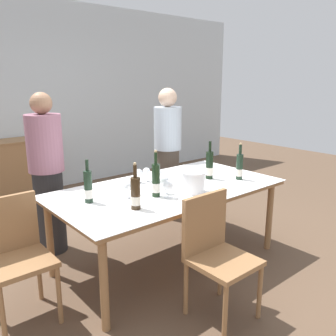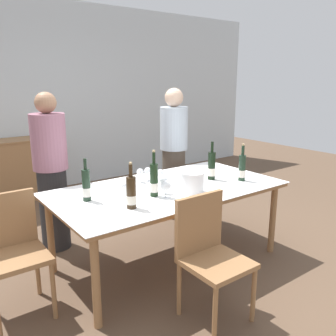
{
  "view_description": "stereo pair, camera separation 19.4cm",
  "coord_description": "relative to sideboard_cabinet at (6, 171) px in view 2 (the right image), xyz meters",
  "views": [
    {
      "loc": [
        -1.97,
        -2.33,
        1.67
      ],
      "look_at": [
        0.0,
        0.0,
        0.91
      ],
      "focal_mm": 38.0,
      "sensor_mm": 36.0,
      "label": 1
    },
    {
      "loc": [
        -1.81,
        -2.45,
        1.67
      ],
      "look_at": [
        0.0,
        0.0,
        0.91
      ],
      "focal_mm": 38.0,
      "sensor_mm": 36.0,
      "label": 2
    }
  ],
  "objects": [
    {
      "name": "person_host",
      "position": [
        0.06,
        -1.79,
        0.35
      ],
      "size": [
        0.33,
        0.33,
        1.56
      ],
      "color": "#262628",
      "rests_on": "ground_plane"
    },
    {
      "name": "wine_glass_0",
      "position": [
        0.36,
        -2.71,
        0.39
      ],
      "size": [
        0.08,
        0.08,
        0.14
      ],
      "color": "white",
      "rests_on": "dining_table"
    },
    {
      "name": "dining_table",
      "position": [
        0.8,
        -2.7,
        0.24
      ],
      "size": [
        2.07,
        1.1,
        0.73
      ],
      "color": "#996B42",
      "rests_on": "ground_plane"
    },
    {
      "name": "wine_glass_5",
      "position": [
        0.84,
        -2.52,
        0.38
      ],
      "size": [
        0.07,
        0.07,
        0.12
      ],
      "color": "white",
      "rests_on": "dining_table"
    },
    {
      "name": "ice_bucket",
      "position": [
        0.88,
        -2.94,
        0.39
      ],
      "size": [
        0.21,
        0.21,
        0.18
      ],
      "color": "white",
      "rests_on": "dining_table"
    },
    {
      "name": "chair_left_end",
      "position": [
        -0.53,
        -2.62,
        0.09
      ],
      "size": [
        0.42,
        0.42,
        0.88
      ],
      "color": "#996B42",
      "rests_on": "ground_plane"
    },
    {
      "name": "wine_glass_3",
      "position": [
        0.67,
        -2.82,
        0.41
      ],
      "size": [
        0.08,
        0.08,
        0.15
      ],
      "color": "white",
      "rests_on": "dining_table"
    },
    {
      "name": "ground_plane",
      "position": [
        0.8,
        -2.7,
        -0.43
      ],
      "size": [
        12.0,
        12.0,
        0.0
      ],
      "primitive_type": "plane",
      "color": "brown"
    },
    {
      "name": "sideboard_cabinet",
      "position": [
        0.0,
        0.0,
        0.0
      ],
      "size": [
        1.25,
        0.46,
        0.86
      ],
      "color": "#996B42",
      "rests_on": "ground_plane"
    },
    {
      "name": "chair_near_front",
      "position": [
        0.58,
        -3.48,
        0.07
      ],
      "size": [
        0.42,
        0.42,
        0.88
      ],
      "color": "#996B42",
      "rests_on": "ground_plane"
    },
    {
      "name": "wine_glass_4",
      "position": [
        0.62,
        -2.92,
        0.39
      ],
      "size": [
        0.09,
        0.09,
        0.14
      ],
      "color": "white",
      "rests_on": "dining_table"
    },
    {
      "name": "wine_bottle_3",
      "position": [
        1.29,
        -2.74,
        0.42
      ],
      "size": [
        0.07,
        0.07,
        0.37
      ],
      "color": "black",
      "rests_on": "dining_table"
    },
    {
      "name": "person_guest_left",
      "position": [
        1.55,
        -1.8,
        0.36
      ],
      "size": [
        0.33,
        0.33,
        1.57
      ],
      "color": "#51473D",
      "rests_on": "ground_plane"
    },
    {
      "name": "wine_bottle_1",
      "position": [
        0.56,
        -2.83,
        0.43
      ],
      "size": [
        0.07,
        0.07,
        0.39
      ],
      "color": "black",
      "rests_on": "dining_table"
    },
    {
      "name": "wine_glass_1",
      "position": [
        0.77,
        -2.42,
        0.38
      ],
      "size": [
        0.08,
        0.08,
        0.13
      ],
      "color": "white",
      "rests_on": "dining_table"
    },
    {
      "name": "wine_bottle_4",
      "position": [
        0.07,
        -2.6,
        0.42
      ],
      "size": [
        0.07,
        0.07,
        0.35
      ],
      "color": "#1E3323",
      "rests_on": "dining_table"
    },
    {
      "name": "wine_bottle_0",
      "position": [
        0.27,
        -2.96,
        0.41
      ],
      "size": [
        0.08,
        0.08,
        0.36
      ],
      "color": "#332314",
      "rests_on": "dining_table"
    },
    {
      "name": "wine_glass_2",
      "position": [
        0.69,
        -2.41,
        0.39
      ],
      "size": [
        0.07,
        0.07,
        0.13
      ],
      "color": "white",
      "rests_on": "dining_table"
    },
    {
      "name": "back_wall",
      "position": [
        0.8,
        0.29,
        0.97
      ],
      "size": [
        8.0,
        0.1,
        2.8
      ],
      "color": "silver",
      "rests_on": "ground_plane"
    },
    {
      "name": "wine_bottle_2",
      "position": [
        1.5,
        -2.94,
        0.42
      ],
      "size": [
        0.07,
        0.07,
        0.36
      ],
      "color": "#1E3323",
      "rests_on": "dining_table"
    }
  ]
}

